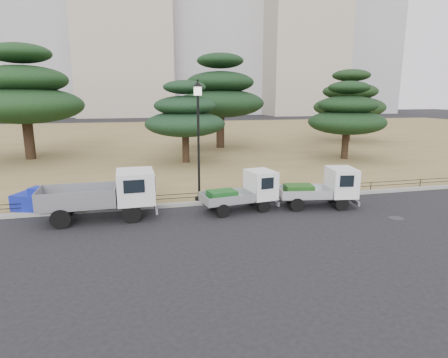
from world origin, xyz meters
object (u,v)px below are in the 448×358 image
object	(u,v)px
truck_kei_rear	(323,188)
street_lamp	(198,122)
truck_large	(106,193)
truck_kei_front	(244,191)
tarp_pile	(34,200)

from	to	relation	value
truck_kei_rear	street_lamp	distance (m)	6.32
truck_large	truck_kei_rear	world-z (taller)	truck_large
truck_large	truck_kei_front	xyz separation A→B (m)	(5.78, -0.17, -0.23)
truck_kei_front	tarp_pile	size ratio (longest dim) A/B	1.90
truck_large	truck_kei_rear	xyz separation A→B (m)	(9.35, -0.51, -0.19)
tarp_pile	truck_kei_rear	bearing A→B (deg)	-9.55
truck_kei_rear	truck_large	bearing A→B (deg)	-173.45
truck_large	street_lamp	world-z (taller)	street_lamp
truck_large	truck_kei_front	world-z (taller)	truck_large
truck_kei_rear	tarp_pile	world-z (taller)	truck_kei_rear
truck_kei_front	street_lamp	world-z (taller)	street_lamp
street_lamp	tarp_pile	distance (m)	7.83
truck_large	tarp_pile	world-z (taller)	truck_large
truck_large	tarp_pile	xyz separation A→B (m)	(-3.08, 1.59, -0.53)
street_lamp	truck_kei_front	bearing A→B (deg)	-40.96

